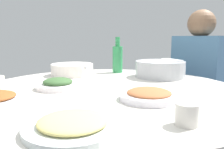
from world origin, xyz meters
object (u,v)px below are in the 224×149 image
(tea_cup_far, at_px, (187,114))
(stool_for_diner_left, at_px, (194,142))
(dish_noodles, at_px, (73,124))
(dish_greens, at_px, (58,84))
(rice_bowl, at_px, (160,69))
(dish_tofu_braise, at_px, (149,95))
(green_bottle, at_px, (118,58))
(round_dining_table, at_px, (108,105))
(soup_bowl, at_px, (72,70))
(diner_left, at_px, (198,73))

(tea_cup_far, distance_m, stool_for_diner_left, 1.25)
(dish_noodles, bearing_deg, dish_greens, 106.51)
(rice_bowl, height_order, dish_greens, rice_bowl)
(dish_tofu_braise, relative_size, stool_for_diner_left, 0.52)
(green_bottle, xyz_separation_m, tea_cup_far, (0.14, -0.93, -0.07))
(dish_tofu_braise, bearing_deg, dish_greens, 152.47)
(green_bottle, height_order, stool_for_diner_left, green_bottle)
(round_dining_table, bearing_deg, tea_cup_far, -65.49)
(rice_bowl, bearing_deg, dish_tofu_braise, -107.72)
(tea_cup_far, bearing_deg, soup_bowl, 117.52)
(dish_greens, xyz_separation_m, tea_cup_far, (0.44, -0.45, 0.01))
(dish_tofu_braise, xyz_separation_m, tea_cup_far, (0.05, -0.25, 0.01))
(dish_noodles, xyz_separation_m, diner_left, (0.75, 1.04, -0.03))
(dish_greens, xyz_separation_m, dish_noodles, (0.14, -0.47, -0.00))
(rice_bowl, height_order, green_bottle, green_bottle)
(round_dining_table, xyz_separation_m, dish_greens, (-0.23, -0.00, 0.10))
(soup_bowl, xyz_separation_m, dish_noodles, (0.13, -0.85, -0.02))
(dish_noodles, xyz_separation_m, tea_cup_far, (0.30, 0.02, 0.01))
(rice_bowl, height_order, dish_tofu_braise, rice_bowl)
(soup_bowl, xyz_separation_m, dish_greens, (-0.01, -0.37, -0.01))
(dish_tofu_braise, distance_m, dish_noodles, 0.37)
(dish_tofu_braise, bearing_deg, round_dining_table, 126.74)
(dish_greens, bearing_deg, dish_noodles, -73.49)
(dish_tofu_braise, relative_size, green_bottle, 0.93)
(stool_for_diner_left, bearing_deg, tea_cup_far, -113.78)
(rice_bowl, distance_m, dish_noodles, 0.86)
(dish_noodles, xyz_separation_m, green_bottle, (0.16, 0.95, 0.08))
(rice_bowl, height_order, tea_cup_far, rice_bowl)
(round_dining_table, xyz_separation_m, tea_cup_far, (0.21, -0.45, 0.11))
(dish_tofu_braise, distance_m, tea_cup_far, 0.26)
(round_dining_table, xyz_separation_m, soup_bowl, (-0.22, 0.37, 0.11))
(green_bottle, distance_m, tea_cup_far, 0.94)
(rice_bowl, xyz_separation_m, dish_noodles, (-0.40, -0.76, -0.03))
(dish_greens, bearing_deg, stool_for_diner_left, 32.42)
(round_dining_table, relative_size, green_bottle, 5.29)
(dish_noodles, relative_size, tea_cup_far, 4.02)
(dish_greens, distance_m, dish_noodles, 0.49)
(rice_bowl, relative_size, dish_greens, 1.45)
(diner_left, bearing_deg, rice_bowl, -141.52)
(dish_noodles, bearing_deg, stool_for_diner_left, 54.28)
(dish_tofu_braise, xyz_separation_m, dish_greens, (-0.39, 0.20, 0.00))
(tea_cup_far, relative_size, diner_left, 0.08)
(round_dining_table, distance_m, dish_greens, 0.25)
(dish_tofu_braise, relative_size, diner_left, 0.29)
(diner_left, bearing_deg, tea_cup_far, -113.78)
(soup_bowl, height_order, dish_greens, soup_bowl)
(rice_bowl, distance_m, tea_cup_far, 0.75)
(soup_bowl, height_order, dish_tofu_braise, soup_bowl)
(rice_bowl, relative_size, dish_noodles, 1.16)
(tea_cup_far, bearing_deg, dish_greens, 134.30)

